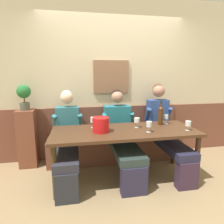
% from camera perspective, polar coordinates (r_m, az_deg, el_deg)
% --- Properties ---
extents(ground_plane, '(6.80, 6.80, 0.02)m').
position_cam_1_polar(ground_plane, '(2.92, 4.40, -20.48)').
color(ground_plane, '#8F7552').
rests_on(ground_plane, ground).
extents(room_wall_back, '(6.80, 0.12, 2.80)m').
position_cam_1_polar(room_wall_back, '(3.55, 0.19, 9.27)').
color(room_wall_back, beige).
rests_on(room_wall_back, ground).
extents(wood_wainscot_panel, '(6.80, 0.03, 0.93)m').
position_cam_1_polar(wood_wainscot_panel, '(3.65, 0.34, -5.60)').
color(wood_wainscot_panel, brown).
rests_on(wood_wainscot_panel, ground).
extents(wall_bench, '(2.33, 0.42, 0.94)m').
position_cam_1_polar(wall_bench, '(3.52, 0.99, -9.44)').
color(wall_bench, brown).
rests_on(wall_bench, ground).
extents(dining_table, '(2.03, 0.79, 0.74)m').
position_cam_1_polar(dining_table, '(2.79, 3.72, -6.94)').
color(dining_table, '#472C1A').
rests_on(dining_table, ground).
extents(person_right_seat, '(0.47, 1.21, 1.26)m').
position_cam_1_polar(person_right_seat, '(3.02, -12.91, -6.50)').
color(person_right_seat, '#262830').
rests_on(person_right_seat, ground).
extents(person_center_left_seat, '(0.54, 1.22, 1.25)m').
position_cam_1_polar(person_center_left_seat, '(3.10, 2.74, -5.95)').
color(person_center_left_seat, '#272540').
rests_on(person_center_left_seat, ground).
extents(person_center_right_seat, '(0.47, 1.22, 1.35)m').
position_cam_1_polar(person_center_right_seat, '(3.33, 15.20, -4.20)').
color(person_center_right_seat, '#362539').
rests_on(person_center_right_seat, ground).
extents(ice_bucket, '(0.23, 0.23, 0.20)m').
position_cam_1_polar(ice_bucket, '(2.65, -3.29, -3.72)').
color(ice_bucket, red).
rests_on(ice_bucket, dining_table).
extents(wine_bottle_clear_water, '(0.08, 0.08, 0.37)m').
position_cam_1_polar(wine_bottle_clear_water, '(3.09, 14.00, -0.84)').
color(wine_bottle_clear_water, '#482910').
rests_on(wine_bottle_clear_water, dining_table).
extents(wine_glass_mid_left, '(0.08, 0.08, 0.13)m').
position_cam_1_polar(wine_glass_mid_left, '(2.91, 21.38, -3.20)').
color(wine_glass_mid_left, silver).
rests_on(wine_glass_mid_left, dining_table).
extents(wine_glass_center_front, '(0.08, 0.08, 0.15)m').
position_cam_1_polar(wine_glass_center_front, '(2.87, 7.30, -2.52)').
color(wine_glass_center_front, silver).
rests_on(wine_glass_center_front, dining_table).
extents(wine_glass_left_end, '(0.07, 0.07, 0.15)m').
position_cam_1_polar(wine_glass_left_end, '(2.68, 10.78, -3.68)').
color(wine_glass_left_end, silver).
rests_on(wine_glass_left_end, dining_table).
extents(wine_glass_center_rear, '(0.06, 0.06, 0.12)m').
position_cam_1_polar(wine_glass_center_rear, '(2.83, -2.78, -3.11)').
color(wine_glass_center_rear, silver).
rests_on(wine_glass_center_rear, dining_table).
extents(wine_glass_by_bottle, '(0.08, 0.08, 0.16)m').
position_cam_1_polar(wine_glass_by_bottle, '(2.86, -5.54, -2.44)').
color(wine_glass_by_bottle, silver).
rests_on(wine_glass_by_bottle, dining_table).
extents(wine_glass_mid_right, '(0.06, 0.06, 0.14)m').
position_cam_1_polar(wine_glass_mid_right, '(3.18, 15.57, -1.53)').
color(wine_glass_mid_right, silver).
rests_on(wine_glass_mid_right, dining_table).
extents(corner_pedestal, '(0.28, 0.28, 0.95)m').
position_cam_1_polar(corner_pedestal, '(3.52, -23.39, -7.08)').
color(corner_pedestal, brown).
rests_on(corner_pedestal, ground).
extents(potted_plant, '(0.21, 0.21, 0.40)m').
position_cam_1_polar(potted_plant, '(3.37, -24.36, 4.62)').
color(potted_plant, '#505446').
rests_on(potted_plant, corner_pedestal).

